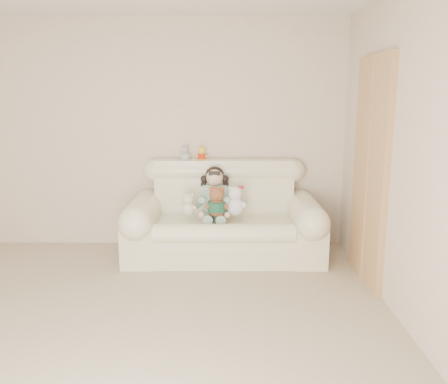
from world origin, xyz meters
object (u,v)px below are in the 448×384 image
sofa (224,211)px  seated_child (215,192)px  brown_teddy (217,199)px  white_cat (235,198)px  cream_teddy (188,202)px

sofa → seated_child: (-0.10, 0.08, 0.19)m
brown_teddy → sofa: bearing=66.6°
sofa → white_cat: sofa is taller
sofa → brown_teddy: 0.24m
white_cat → seated_child: bearing=153.4°
sofa → brown_teddy: bearing=-117.3°
sofa → cream_teddy: sofa is taller
seated_child → sofa: bearing=-39.3°
sofa → cream_teddy: size_ratio=7.35×
seated_child → white_cat: (0.22, -0.17, -0.02)m
seated_child → cream_teddy: size_ratio=2.02×
brown_teddy → white_cat: 0.20m
seated_child → cream_teddy: seated_child is taller
sofa → white_cat: (0.12, -0.09, 0.18)m
white_cat → cream_teddy: bearing=-166.5°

